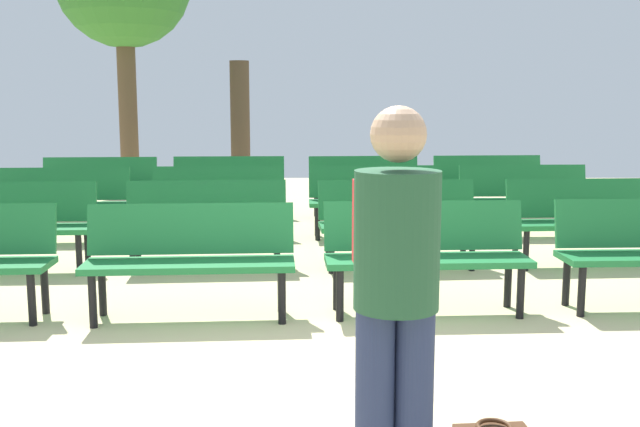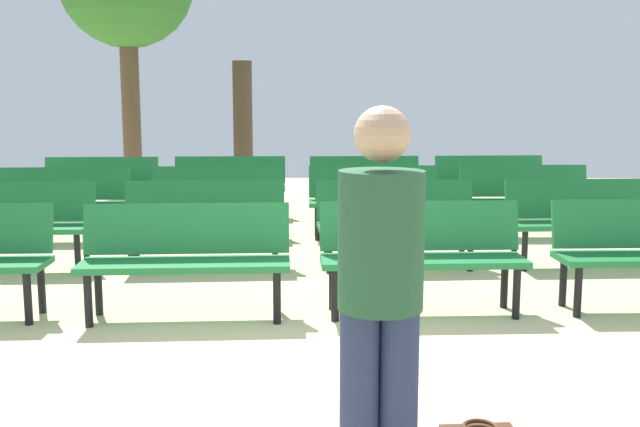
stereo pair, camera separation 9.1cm
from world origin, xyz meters
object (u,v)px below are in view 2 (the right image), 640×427
bench_r3_c2 (366,182)px  bench_r3_c1 (230,183)px  bench_r1_c0 (11,220)px  tree_0 (243,125)px  bench_r1_c2 (397,218)px  bench_r0_c2 (421,250)px  bench_r3_c3 (491,181)px  bench_r0_c1 (186,253)px  visitor_with_backpack (379,285)px  bench_r3_c0 (100,184)px  bench_r2_c2 (374,196)px  bench_r2_c1 (218,197)px  bench_r2_c3 (525,195)px  bench_r2_c0 (61,199)px  bench_r1_c3 (586,216)px  bench_r1_c1 (205,218)px

bench_r3_c2 → bench_r3_c1: bearing=177.3°
bench_r1_c0 → tree_0: (1.51, 6.97, 0.71)m
bench_r1_c2 → tree_0: tree_0 is taller
bench_r0_c2 → bench_r3_c3: bearing=68.8°
bench_r0_c2 → bench_r1_c0: bearing=156.8°
bench_r0_c1 → visitor_with_backpack: size_ratio=0.99×
bench_r3_c0 → bench_r3_c3: size_ratio=1.00×
bench_r1_c0 → bench_r2_c2: same height
bench_r2_c1 → bench_r2_c3: (3.81, 0.21, 0.00)m
bench_r3_c1 → bench_r3_c3: 3.81m
bench_r1_c0 → bench_r2_c1: 2.51m
bench_r2_c0 → visitor_with_backpack: (3.41, -5.85, 0.43)m
bench_r1_c3 → bench_r2_c3: bearing=91.9°
bench_r2_c0 → bench_r2_c3: same height
bench_r2_c3 → visitor_with_backpack: size_ratio=0.98×
bench_r3_c0 → bench_r3_c2: 3.80m
bench_r1_c0 → bench_r3_c2: 5.07m
bench_r1_c3 → bench_r2_c3: same height
bench_r2_c3 → bench_r3_c0: (-5.71, 1.27, 0.00)m
bench_r1_c1 → bench_r2_c0: same height
bench_r3_c1 → tree_0: size_ratio=0.67×
bench_r2_c3 → bench_r1_c1: bearing=-155.1°
bench_r1_c1 → bench_r2_c2: size_ratio=1.01×
bench_r0_c1 → bench_r1_c3: bearing=22.7°
bench_r2_c0 → bench_r2_c2: bearing=-0.6°
bench_r2_c1 → tree_0: tree_0 is taller
bench_r2_c1 → tree_0: bearing=89.4°
bench_r2_c2 → bench_r3_c1: (-1.98, 1.53, 0.00)m
bench_r2_c1 → bench_r2_c3: 3.82m
bench_r2_c2 → visitor_with_backpack: bearing=-95.0°
bench_r1_c2 → visitor_with_backpack: visitor_with_backpack is taller
bench_r1_c2 → bench_r3_c2: same height
bench_r1_c3 → bench_r2_c3: (-0.17, 1.69, 0.00)m
bench_r1_c2 → bench_r2_c3: same height
bench_r0_c1 → tree_0: 8.59m
bench_r0_c2 → bench_r1_c1: 2.51m
bench_r1_c1 → bench_r2_c1: 1.64m
bench_r2_c1 → bench_r2_c3: size_ratio=1.01×
bench_r2_c0 → tree_0: (1.59, 5.38, 0.71)m
bench_r0_c1 → bench_r3_c0: size_ratio=1.00×
bench_r0_c2 → tree_0: size_ratio=0.67×
bench_r1_c3 → visitor_with_backpack: (-2.43, -4.56, 0.43)m
bench_r2_c1 → bench_r3_c2: size_ratio=1.00×
bench_r1_c3 → bench_r3_c2: 3.81m
bench_r1_c3 → bench_r2_c1: 4.24m
bench_r1_c2 → visitor_with_backpack: 4.49m
bench_r1_c2 → bench_r1_c3: (1.94, 0.11, 0.00)m
visitor_with_backpack → bench_r2_c2: bearing=-97.0°
bench_r2_c0 → bench_r1_c3: bearing=-17.4°
bench_r3_c3 → bench_r0_c2: bearing=-112.2°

